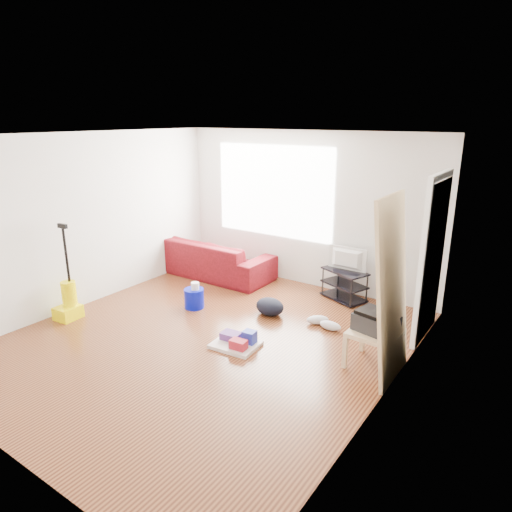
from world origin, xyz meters
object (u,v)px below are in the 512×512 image
Objects in this scene: side_table at (375,336)px; cleaning_tray at (237,342)px; backpack at (270,314)px; sofa at (213,275)px; bucket at (195,307)px; tv_stand at (344,284)px; vacuum at (68,301)px.

cleaning_tray is (-1.53, -0.52, -0.30)m from side_table.
backpack is at bearing 163.75° from side_table.
cleaning_tray is at bearing 135.98° from sofa.
bucket is 1.37m from cleaning_tray.
sofa is 3.77× the size of cleaning_tray.
cleaning_tray reaches higher than bucket.
tv_stand is 2.30m from bucket.
tv_stand is (2.38, 0.27, 0.24)m from sofa.
sofa reaches higher than backpack.
tv_stand is at bearing 39.35° from vacuum.
side_table is 1.25× the size of backpack.
tv_stand is at bearing 42.65° from bucket.
cleaning_tray is 0.44× the size of vacuum.
side_table is at bearing -34.51° from tv_stand.
vacuum is at bearing 79.09° from sofa.
vacuum is at bearing -113.86° from tv_stand.
tv_stand is at bearing 123.63° from side_table.
sofa is at bearing 158.67° from side_table.
sofa is 2.41m from tv_stand.
cleaning_tray is (1.93, -1.87, 0.06)m from sofa.
tv_stand reaches higher than bucket.
side_table is at bearing -1.57° from bucket.
bucket is 0.22× the size of vacuum.
cleaning_tray reaches higher than backpack.
vacuum reaches higher than side_table.
backpack is (1.75, -0.85, 0.00)m from sofa.
bucket is at bearing -145.90° from backpack.
sofa is 2.85× the size of tv_stand.
vacuum reaches higher than tv_stand.
side_table reaches higher than cleaning_tray.
backpack is 0.32× the size of vacuum.
cleaning_tray is 1.03m from backpack.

